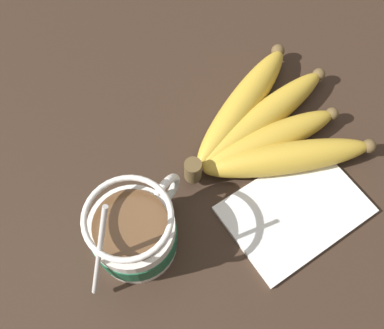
# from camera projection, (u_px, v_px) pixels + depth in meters

# --- Properties ---
(table) EXTENTS (1.30, 1.30, 0.03)m
(table) POSITION_uv_depth(u_px,v_px,m) (183.00, 179.00, 0.53)
(table) COLOR #332319
(table) RESTS_ON ground
(coffee_mug) EXTENTS (0.15, 0.09, 0.14)m
(coffee_mug) POSITION_uv_depth(u_px,v_px,m) (135.00, 233.00, 0.44)
(coffee_mug) COLOR white
(coffee_mug) RESTS_ON table
(banana_bunch) EXTENTS (0.23, 0.19, 0.04)m
(banana_bunch) POSITION_uv_depth(u_px,v_px,m) (265.00, 128.00, 0.52)
(banana_bunch) COLOR brown
(banana_bunch) RESTS_ON table
(napkin) EXTENTS (0.18, 0.16, 0.01)m
(napkin) POSITION_uv_depth(u_px,v_px,m) (295.00, 210.00, 0.49)
(napkin) COLOR white
(napkin) RESTS_ON table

